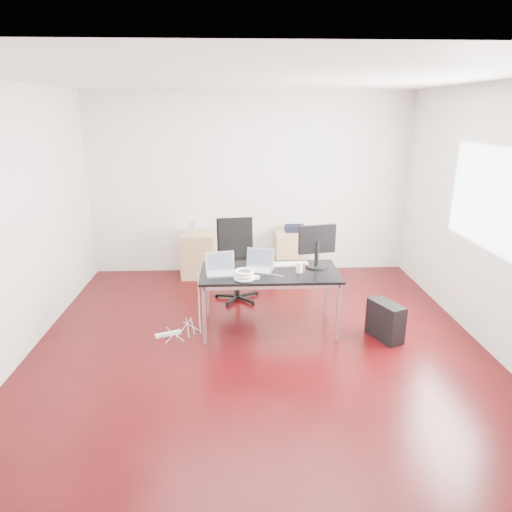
{
  "coord_description": "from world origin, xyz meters",
  "views": [
    {
      "loc": [
        -0.24,
        -4.63,
        2.51
      ],
      "look_at": [
        0.0,
        0.55,
        0.85
      ],
      "focal_mm": 32.0,
      "sensor_mm": 36.0,
      "label": 1
    }
  ],
  "objects_px": {
    "desk": "(270,275)",
    "pc_tower": "(385,321)",
    "filing_cabinet_right": "(291,253)",
    "filing_cabinet_left": "(198,254)",
    "office_chair": "(237,256)"
  },
  "relations": [
    {
      "from": "filing_cabinet_left",
      "to": "desk",
      "type": "bearing_deg",
      "value": -62.3
    },
    {
      "from": "filing_cabinet_right",
      "to": "pc_tower",
      "type": "height_order",
      "value": "filing_cabinet_right"
    },
    {
      "from": "pc_tower",
      "to": "desk",
      "type": "bearing_deg",
      "value": 142.12
    },
    {
      "from": "filing_cabinet_right",
      "to": "desk",
      "type": "bearing_deg",
      "value": -104.27
    },
    {
      "from": "desk",
      "to": "filing_cabinet_right",
      "type": "bearing_deg",
      "value": 75.73
    },
    {
      "from": "filing_cabinet_left",
      "to": "office_chair",
      "type": "bearing_deg",
      "value": -55.71
    },
    {
      "from": "desk",
      "to": "pc_tower",
      "type": "height_order",
      "value": "desk"
    },
    {
      "from": "filing_cabinet_left",
      "to": "filing_cabinet_right",
      "type": "relative_size",
      "value": 1.0
    },
    {
      "from": "desk",
      "to": "filing_cabinet_left",
      "type": "bearing_deg",
      "value": 117.7
    },
    {
      "from": "filing_cabinet_left",
      "to": "pc_tower",
      "type": "height_order",
      "value": "filing_cabinet_left"
    },
    {
      "from": "filing_cabinet_right",
      "to": "pc_tower",
      "type": "relative_size",
      "value": 1.56
    },
    {
      "from": "office_chair",
      "to": "filing_cabinet_left",
      "type": "height_order",
      "value": "office_chair"
    },
    {
      "from": "desk",
      "to": "filing_cabinet_right",
      "type": "xyz_separation_m",
      "value": [
        0.48,
        1.89,
        -0.33
      ]
    },
    {
      "from": "desk",
      "to": "pc_tower",
      "type": "distance_m",
      "value": 1.42
    },
    {
      "from": "office_chair",
      "to": "filing_cabinet_left",
      "type": "bearing_deg",
      "value": 117.27
    }
  ]
}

